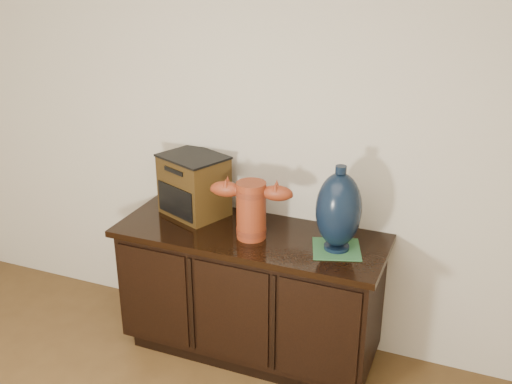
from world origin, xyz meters
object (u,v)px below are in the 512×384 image
at_px(tv_radio, 194,185).
at_px(lamp_base, 339,210).
at_px(spray_can, 246,204).
at_px(sideboard, 250,292).
at_px(terracotta_vessel, 251,207).

height_order(tv_radio, lamp_base, lamp_base).
xyz_separation_m(tv_radio, spray_can, (0.30, 0.03, -0.08)).
height_order(sideboard, lamp_base, lamp_base).
distance_m(sideboard, spray_can, 0.49).
relative_size(sideboard, tv_radio, 3.41).
xyz_separation_m(lamp_base, spray_can, (-0.56, 0.16, -0.12)).
height_order(sideboard, terracotta_vessel, terracotta_vessel).
bearing_deg(sideboard, terracotta_vessel, -59.12).
height_order(tv_radio, spray_can, tv_radio).
relative_size(lamp_base, spray_can, 2.28).
bearing_deg(tv_radio, lamp_base, 14.38).
distance_m(terracotta_vessel, lamp_base, 0.45).
relative_size(terracotta_vessel, lamp_base, 0.99).
bearing_deg(terracotta_vessel, tv_radio, 148.86).
xyz_separation_m(terracotta_vessel, tv_radio, (-0.41, 0.16, -0.00)).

